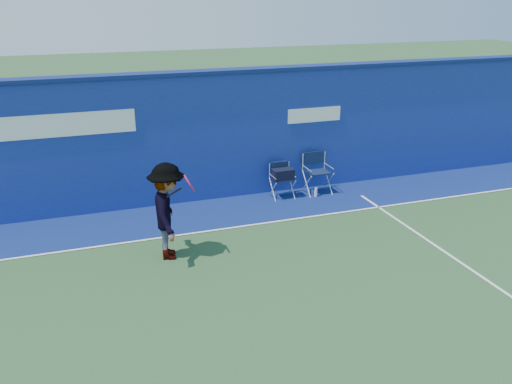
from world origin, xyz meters
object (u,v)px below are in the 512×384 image
object	(u,v)px
directors_chair_right	(317,181)
water_bottle	(316,192)
tennis_player	(168,211)
directors_chair_left	(282,183)

from	to	relation	value
directors_chair_right	water_bottle	distance (m)	0.36
directors_chair_right	tennis_player	world-z (taller)	tennis_player
directors_chair_left	directors_chair_right	world-z (taller)	directors_chair_right
directors_chair_left	tennis_player	distance (m)	3.93
directors_chair_right	directors_chair_left	bearing A→B (deg)	-178.58
directors_chair_left	tennis_player	bearing A→B (deg)	-144.95
water_bottle	directors_chair_right	bearing A→B (deg)	59.82
tennis_player	directors_chair_right	bearing A→B (deg)	28.61
directors_chair_left	water_bottle	bearing A→B (deg)	-16.19
water_bottle	tennis_player	distance (m)	4.53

